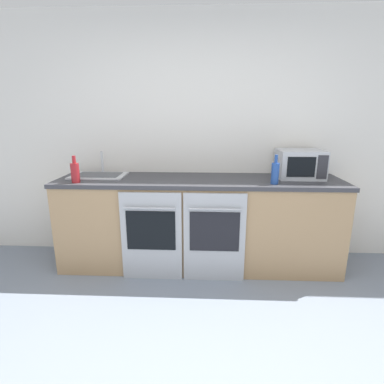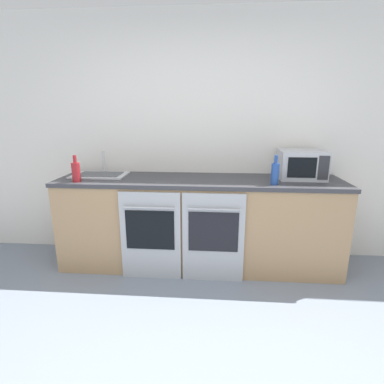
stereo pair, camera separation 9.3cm
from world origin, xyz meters
The scene contains 8 objects.
wall_back centered at (0.00, 2.15, 1.30)m, with size 10.00×0.06×2.60m.
counter_back centered at (0.00, 1.80, 0.47)m, with size 2.86×0.66×0.94m.
oven_left centered at (-0.44, 1.46, 0.45)m, with size 0.58×0.06×0.88m.
oven_right centered at (0.15, 1.46, 0.45)m, with size 0.58×0.06×0.88m.
microwave centered at (1.02, 1.90, 1.08)m, with size 0.44×0.37×0.28m.
bottle_red centered at (-1.17, 1.57, 1.04)m, with size 0.08×0.08×0.26m.
bottle_blue centered at (0.71, 1.60, 1.04)m, with size 0.07×0.07×0.27m.
sink centered at (-1.05, 1.87, 0.95)m, with size 0.55×0.36×0.24m.
Camera 1 is at (0.07, -1.15, 1.58)m, focal length 28.00 mm.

